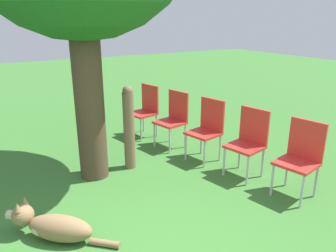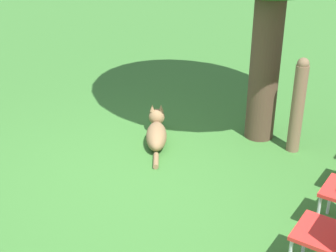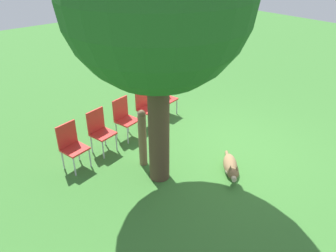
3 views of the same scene
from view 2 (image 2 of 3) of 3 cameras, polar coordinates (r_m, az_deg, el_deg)
name	(u,v)px [view 2 (image 2 of 3)]	position (r m, az deg, el deg)	size (l,w,h in m)	color
ground_plane	(169,168)	(5.56, 0.18, -5.19)	(30.00, 30.00, 0.00)	#38702D
dog	(156,132)	(6.09, -1.41, -0.77)	(0.92, 0.87, 0.40)	olive
fence_post	(298,105)	(5.92, 15.55, 2.44)	(0.16, 0.16, 1.22)	brown
red_chair_0	(335,227)	(3.99, 19.73, -11.56)	(0.50, 0.52, 0.94)	red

